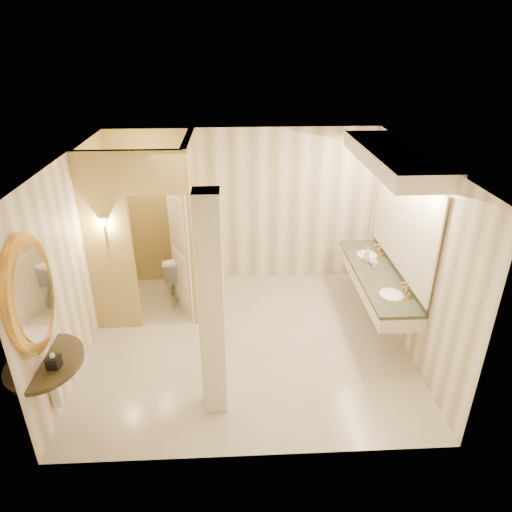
% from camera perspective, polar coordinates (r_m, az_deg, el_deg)
% --- Properties ---
extents(floor, '(4.50, 4.50, 0.00)m').
position_cam_1_polar(floor, '(6.77, -1.08, -10.64)').
color(floor, beige).
rests_on(floor, ground).
extents(ceiling, '(4.50, 4.50, 0.00)m').
position_cam_1_polar(ceiling, '(5.59, -1.32, 12.13)').
color(ceiling, white).
rests_on(ceiling, wall_back).
extents(wall_back, '(4.50, 0.02, 2.70)m').
position_cam_1_polar(wall_back, '(7.90, -1.66, 6.11)').
color(wall_back, white).
rests_on(wall_back, floor).
extents(wall_front, '(4.50, 0.02, 2.70)m').
position_cam_1_polar(wall_front, '(4.36, -0.32, -12.12)').
color(wall_front, white).
rests_on(wall_front, floor).
extents(wall_left, '(0.02, 4.00, 2.70)m').
position_cam_1_polar(wall_left, '(6.41, -21.73, -0.79)').
color(wall_left, white).
rests_on(wall_left, floor).
extents(wall_right, '(0.02, 4.00, 2.70)m').
position_cam_1_polar(wall_right, '(6.52, 19.00, 0.12)').
color(wall_right, white).
rests_on(wall_right, floor).
extents(toilet_closet, '(1.50, 1.55, 2.70)m').
position_cam_1_polar(toilet_closet, '(6.99, -10.72, 3.24)').
color(toilet_closet, '#CDBF6B').
rests_on(toilet_closet, floor).
extents(wall_sconce, '(0.14, 0.14, 0.42)m').
position_cam_1_polar(wall_sconce, '(6.54, -18.50, 3.96)').
color(wall_sconce, gold).
rests_on(wall_sconce, toilet_closet).
extents(vanity, '(0.75, 2.48, 2.09)m').
position_cam_1_polar(vanity, '(6.66, 16.00, 3.73)').
color(vanity, white).
rests_on(vanity, floor).
extents(console_shelf, '(1.00, 1.00, 1.95)m').
position_cam_1_polar(console_shelf, '(5.27, -25.71, -7.72)').
color(console_shelf, black).
rests_on(console_shelf, floor).
extents(pillar, '(0.27, 0.27, 2.70)m').
position_cam_1_polar(pillar, '(5.00, -5.58, -6.70)').
color(pillar, white).
rests_on(pillar, floor).
extents(tissue_box, '(0.14, 0.14, 0.13)m').
position_cam_1_polar(tissue_box, '(5.36, -23.96, -12.01)').
color(tissue_box, black).
rests_on(tissue_box, console_shelf).
extents(toilet, '(0.59, 0.87, 0.82)m').
position_cam_1_polar(toilet, '(7.76, -9.85, -2.28)').
color(toilet, white).
rests_on(toilet, floor).
extents(soap_bottle_a, '(0.07, 0.07, 0.14)m').
position_cam_1_polar(soap_bottle_a, '(7.06, 14.66, -0.88)').
color(soap_bottle_a, beige).
rests_on(soap_bottle_a, vanity).
extents(soap_bottle_b, '(0.11, 0.11, 0.11)m').
position_cam_1_polar(soap_bottle_b, '(7.17, 14.36, -0.56)').
color(soap_bottle_b, silver).
rests_on(soap_bottle_b, vanity).
extents(soap_bottle_c, '(0.10, 0.10, 0.23)m').
position_cam_1_polar(soap_bottle_c, '(7.20, 13.73, 0.18)').
color(soap_bottle_c, '#C6B28C').
rests_on(soap_bottle_c, vanity).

